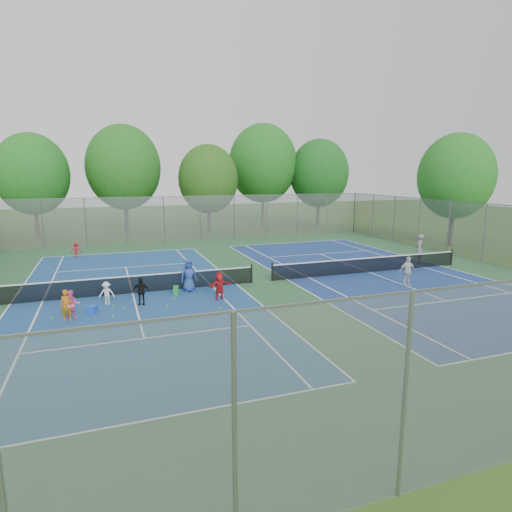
{
  "coord_description": "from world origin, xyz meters",
  "views": [
    {
      "loc": [
        -8.1,
        -21.77,
        6.0
      ],
      "look_at": [
        0.0,
        1.0,
        1.3
      ],
      "focal_mm": 30.0,
      "sensor_mm": 36.0,
      "label": 1
    }
  ],
  "objects_px": {
    "net_right": "(369,265)",
    "ball_hopper": "(176,291)",
    "ball_crate": "(92,310)",
    "net_left": "(132,285)",
    "instructor": "(419,249)"
  },
  "relations": [
    {
      "from": "net_left",
      "to": "ball_hopper",
      "type": "distance_m",
      "value": 2.32
    },
    {
      "from": "net_right",
      "to": "instructor",
      "type": "relative_size",
      "value": 6.57
    },
    {
      "from": "ball_crate",
      "to": "instructor",
      "type": "relative_size",
      "value": 0.2
    },
    {
      "from": "net_right",
      "to": "instructor",
      "type": "bearing_deg",
      "value": 14.66
    },
    {
      "from": "net_right",
      "to": "instructor",
      "type": "height_order",
      "value": "instructor"
    },
    {
      "from": "instructor",
      "to": "net_right",
      "type": "bearing_deg",
      "value": -18.06
    },
    {
      "from": "ball_crate",
      "to": "ball_hopper",
      "type": "relative_size",
      "value": 0.79
    },
    {
      "from": "net_left",
      "to": "instructor",
      "type": "height_order",
      "value": "instructor"
    },
    {
      "from": "ball_hopper",
      "to": "net_right",
      "type": "bearing_deg",
      "value": 5.3
    },
    {
      "from": "net_right",
      "to": "ball_crate",
      "type": "xyz_separation_m",
      "value": [
        -15.87,
        -2.61,
        -0.29
      ]
    },
    {
      "from": "net_right",
      "to": "net_left",
      "type": "bearing_deg",
      "value": 180.0
    },
    {
      "from": "net_left",
      "to": "ball_crate",
      "type": "bearing_deg",
      "value": -125.63
    },
    {
      "from": "ball_crate",
      "to": "net_left",
      "type": "bearing_deg",
      "value": 54.37
    },
    {
      "from": "ball_hopper",
      "to": "instructor",
      "type": "xyz_separation_m",
      "value": [
        16.74,
        2.36,
        0.73
      ]
    },
    {
      "from": "net_right",
      "to": "ball_hopper",
      "type": "xyz_separation_m",
      "value": [
        -11.97,
        -1.11,
        -0.21
      ]
    }
  ]
}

